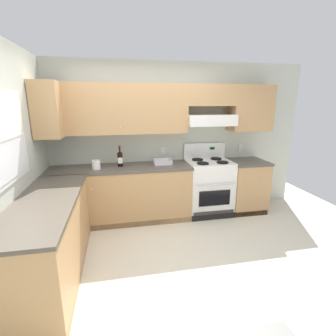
# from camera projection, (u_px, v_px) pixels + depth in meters

# --- Properties ---
(ground_plane) EXTENTS (7.04, 7.04, 0.00)m
(ground_plane) POSITION_uv_depth(u_px,v_px,m) (162.00, 261.00, 3.10)
(ground_plane) COLOR beige
(wall_back) EXTENTS (4.68, 0.57, 2.55)m
(wall_back) POSITION_uv_depth(u_px,v_px,m) (169.00, 128.00, 4.24)
(wall_back) COLOR beige
(wall_back) RESTS_ON ground_plane
(wall_left) EXTENTS (0.47, 4.00, 2.55)m
(wall_left) POSITION_uv_depth(u_px,v_px,m) (10.00, 156.00, 2.67)
(wall_left) COLOR beige
(wall_left) RESTS_ON ground_plane
(counter_back_run) EXTENTS (3.60, 0.65, 0.91)m
(counter_back_run) POSITION_uv_depth(u_px,v_px,m) (152.00, 192.00, 4.17)
(counter_back_run) COLOR tan
(counter_back_run) RESTS_ON ground_plane
(counter_left_run) EXTENTS (0.63, 1.91, 0.91)m
(counter_left_run) POSITION_uv_depth(u_px,v_px,m) (50.00, 239.00, 2.74)
(counter_left_run) COLOR tan
(counter_left_run) RESTS_ON ground_plane
(stove) EXTENTS (0.76, 0.62, 1.20)m
(stove) POSITION_uv_depth(u_px,v_px,m) (209.00, 187.00, 4.36)
(stove) COLOR white
(stove) RESTS_ON ground_plane
(wine_bottle) EXTENTS (0.08, 0.09, 0.34)m
(wine_bottle) POSITION_uv_depth(u_px,v_px,m) (120.00, 158.00, 3.97)
(wine_bottle) COLOR black
(wine_bottle) RESTS_ON counter_back_run
(bowl) EXTENTS (0.29, 0.24, 0.07)m
(bowl) POSITION_uv_depth(u_px,v_px,m) (163.00, 162.00, 4.16)
(bowl) COLOR silver
(bowl) RESTS_ON counter_back_run
(paper_towel_roll) EXTENTS (0.13, 0.13, 0.14)m
(paper_towel_roll) POSITION_uv_depth(u_px,v_px,m) (96.00, 165.00, 3.81)
(paper_towel_roll) COLOR white
(paper_towel_roll) RESTS_ON counter_back_run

